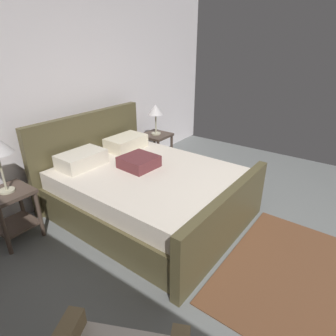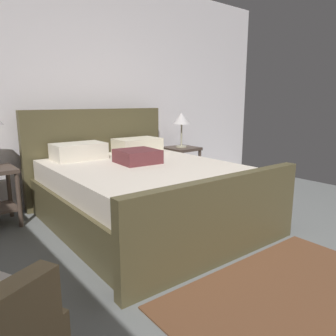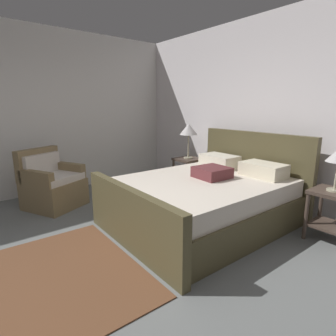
{
  "view_description": "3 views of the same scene",
  "coord_description": "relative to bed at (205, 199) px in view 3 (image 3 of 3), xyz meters",
  "views": [
    {
      "loc": [
        -2.57,
        -0.07,
        2.07
      ],
      "look_at": [
        -0.19,
        1.65,
        0.72
      ],
      "focal_mm": 30.29,
      "sensor_mm": 36.0,
      "label": 1
    },
    {
      "loc": [
        -2.04,
        -0.72,
        1.26
      ],
      "look_at": [
        -0.21,
        1.55,
        0.65
      ],
      "focal_mm": 34.42,
      "sensor_mm": 36.0,
      "label": 2
    },
    {
      "loc": [
        2.14,
        -0.53,
        1.54
      ],
      "look_at": [
        -0.3,
        1.44,
        0.82
      ],
      "focal_mm": 29.07,
      "sensor_mm": 36.0,
      "label": 3
    }
  ],
  "objects": [
    {
      "name": "wall_back",
      "position": [
        0.21,
        1.27,
        1.08
      ],
      "size": [
        5.96,
        0.12,
        2.84
      ],
      "primitive_type": "cube",
      "color": "white",
      "rests_on": "ground"
    },
    {
      "name": "ground_plane",
      "position": [
        0.21,
        -2.0,
        -0.35
      ],
      "size": [
        5.84,
        6.42,
        0.02
      ],
      "primitive_type": "cube",
      "color": "slate"
    },
    {
      "name": "armchair",
      "position": [
        -1.93,
        -1.39,
        0.0
      ],
      "size": [
        0.97,
        0.96,
        0.9
      ],
      "color": "olive",
      "rests_on": "ground"
    },
    {
      "name": "nightstand_right",
      "position": [
        1.24,
        0.79,
        0.06
      ],
      "size": [
        0.44,
        0.44,
        0.6
      ],
      "color": "#493A30",
      "rests_on": "ground"
    },
    {
      "name": "bed",
      "position": [
        0.0,
        0.0,
        0.0
      ],
      "size": [
        1.89,
        2.28,
        1.16
      ],
      "color": "brown",
      "rests_on": "ground"
    },
    {
      "name": "area_rug",
      "position": [
        -0.0,
        -1.84,
        -0.34
      ],
      "size": [
        1.77,
        1.26,
        0.01
      ],
      "primitive_type": "cube",
      "rotation": [
        0.0,
        0.0,
        -0.02
      ],
      "color": "brown",
      "rests_on": "ground"
    },
    {
      "name": "table_lamp_left",
      "position": [
        -1.24,
        0.84,
        0.77
      ],
      "size": [
        0.32,
        0.32,
        0.63
      ],
      "color": "#B7B293",
      "rests_on": "nightstand_left"
    },
    {
      "name": "nightstand_left",
      "position": [
        -1.24,
        0.84,
        0.06
      ],
      "size": [
        0.44,
        0.44,
        0.6
      ],
      "color": "#493A30",
      "rests_on": "ground"
    }
  ]
}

